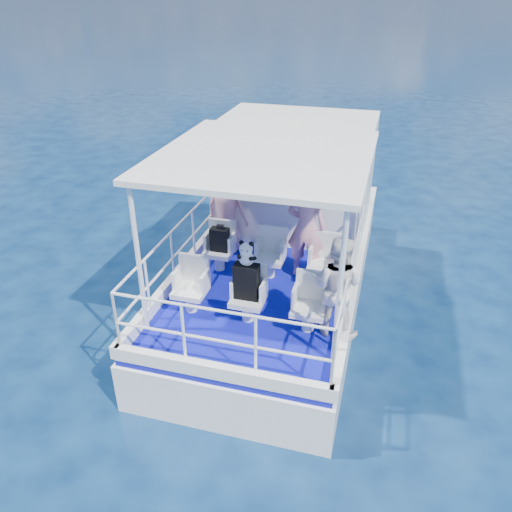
{
  "coord_description": "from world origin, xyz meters",
  "views": [
    {
      "loc": [
        1.74,
        -6.9,
        5.3
      ],
      "look_at": [
        -0.07,
        -0.4,
        1.59
      ],
      "focal_mm": 35.0,
      "sensor_mm": 36.0,
      "label": 1
    }
  ],
  "objects_px": {
    "backpack_center": "(247,281)",
    "panda": "(246,253)",
    "passenger_stbd_aft": "(336,286)",
    "passenger_port_fwd": "(227,211)"
  },
  "relations": [
    {
      "from": "passenger_stbd_aft",
      "to": "backpack_center",
      "type": "xyz_separation_m",
      "value": [
        -1.27,
        -0.03,
        -0.11
      ]
    },
    {
      "from": "passenger_port_fwd",
      "to": "panda",
      "type": "bearing_deg",
      "value": 121.79
    },
    {
      "from": "passenger_stbd_aft",
      "to": "panda",
      "type": "distance_m",
      "value": 1.32
    },
    {
      "from": "passenger_port_fwd",
      "to": "backpack_center",
      "type": "relative_size",
      "value": 2.91
    },
    {
      "from": "passenger_stbd_aft",
      "to": "panda",
      "type": "height_order",
      "value": "passenger_stbd_aft"
    },
    {
      "from": "backpack_center",
      "to": "passenger_stbd_aft",
      "type": "bearing_deg",
      "value": 1.46
    },
    {
      "from": "passenger_port_fwd",
      "to": "passenger_stbd_aft",
      "type": "bearing_deg",
      "value": 144.37
    },
    {
      "from": "backpack_center",
      "to": "panda",
      "type": "xyz_separation_m",
      "value": [
        -0.0,
        0.01,
        0.45
      ]
    },
    {
      "from": "backpack_center",
      "to": "panda",
      "type": "relative_size",
      "value": 1.46
    },
    {
      "from": "passenger_port_fwd",
      "to": "panda",
      "type": "xyz_separation_m",
      "value": [
        0.98,
        -2.02,
        0.32
      ]
    }
  ]
}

